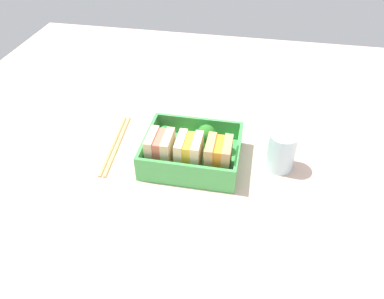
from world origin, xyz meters
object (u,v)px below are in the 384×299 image
(carrot_stick_far_left, at_px, (186,143))
(drinking_glass, at_px, (281,151))
(sandwich_center, at_px, (160,149))
(sandwich_left, at_px, (218,156))
(strawberry_far_left, at_px, (225,144))
(strawberry_left, at_px, (166,135))
(broccoli_floret, at_px, (206,135))
(sandwich_center_left, at_px, (189,153))
(chopstick_pair, at_px, (116,144))

(carrot_stick_far_left, bearing_deg, drinking_glass, 175.06)
(sandwich_center, distance_m, drinking_glass, 0.22)
(sandwich_left, relative_size, strawberry_far_left, 1.70)
(strawberry_left, distance_m, drinking_glass, 0.22)
(broccoli_floret, height_order, strawberry_left, broccoli_floret)
(sandwich_center, xyz_separation_m, strawberry_left, (0.01, -0.06, -0.01))
(strawberry_left, xyz_separation_m, drinking_glass, (-0.22, 0.02, 0.01))
(sandwich_center_left, bearing_deg, strawberry_far_left, -136.62)
(chopstick_pair, distance_m, drinking_glass, 0.32)
(sandwich_left, bearing_deg, carrot_stick_far_left, -39.57)
(carrot_stick_far_left, bearing_deg, strawberry_far_left, 177.81)
(drinking_glass, bearing_deg, sandwich_left, 20.99)
(strawberry_far_left, bearing_deg, drinking_glass, 173.12)
(chopstick_pair, relative_size, drinking_glass, 2.56)
(sandwich_center_left, distance_m, chopstick_pair, 0.17)
(broccoli_floret, relative_size, drinking_glass, 0.61)
(carrot_stick_far_left, distance_m, strawberry_left, 0.04)
(sandwich_left, distance_m, strawberry_left, 0.13)
(carrot_stick_far_left, xyz_separation_m, strawberry_left, (0.04, -0.00, 0.01))
(carrot_stick_far_left, bearing_deg, sandwich_center_left, 106.26)
(drinking_glass, bearing_deg, chopstick_pair, -0.71)
(sandwich_center, relative_size, drinking_glass, 0.83)
(sandwich_left, xyz_separation_m, carrot_stick_far_left, (0.07, -0.06, -0.02))
(broccoli_floret, bearing_deg, sandwich_left, 116.32)
(strawberry_far_left, relative_size, broccoli_floret, 0.80)
(sandwich_center_left, bearing_deg, sandwich_center, 0.00)
(strawberry_left, bearing_deg, broccoli_floret, -177.79)
(carrot_stick_far_left, bearing_deg, sandwich_center, 57.92)
(broccoli_floret, height_order, drinking_glass, drinking_glass)
(sandwich_center_left, relative_size, drinking_glass, 0.83)
(sandwich_left, distance_m, carrot_stick_far_left, 0.09)
(strawberry_far_left, height_order, chopstick_pair, strawberry_far_left)
(strawberry_left, xyz_separation_m, chopstick_pair, (0.10, 0.02, -0.03))
(sandwich_center_left, xyz_separation_m, strawberry_left, (0.06, -0.06, -0.01))
(strawberry_far_left, xyz_separation_m, broccoli_floret, (0.04, -0.01, 0.01))
(sandwich_left, relative_size, chopstick_pair, 0.33)
(sandwich_left, bearing_deg, strawberry_left, -28.96)
(sandwich_left, distance_m, chopstick_pair, 0.22)
(sandwich_center, xyz_separation_m, strawberry_far_left, (-0.11, -0.05, -0.01))
(broccoli_floret, bearing_deg, strawberry_left, 2.21)
(sandwich_center, height_order, strawberry_far_left, sandwich_center)
(sandwich_center, bearing_deg, sandwich_center_left, 180.00)
(sandwich_center_left, xyz_separation_m, strawberry_far_left, (-0.06, -0.05, -0.01))
(sandwich_center_left, bearing_deg, strawberry_left, -46.39)
(sandwich_center_left, height_order, strawberry_left, sandwich_center_left)
(sandwich_center, relative_size, chopstick_pair, 0.33)
(sandwich_center_left, distance_m, strawberry_far_left, 0.08)
(strawberry_left, height_order, chopstick_pair, strawberry_left)
(sandwich_center_left, bearing_deg, chopstick_pair, -16.10)
(strawberry_left, bearing_deg, sandwich_center_left, 133.61)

